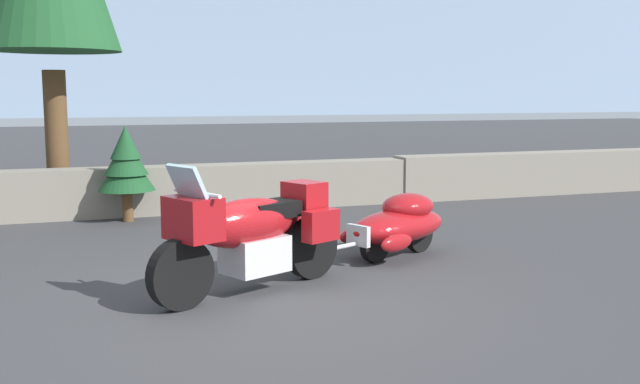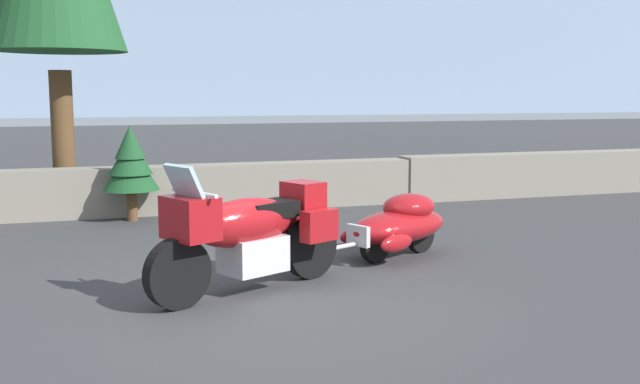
{
  "view_description": "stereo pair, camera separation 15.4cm",
  "coord_description": "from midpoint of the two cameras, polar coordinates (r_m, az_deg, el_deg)",
  "views": [
    {
      "loc": [
        -1.67,
        -6.55,
        1.97
      ],
      "look_at": [
        1.01,
        1.24,
        0.85
      ],
      "focal_mm": 40.98,
      "sensor_mm": 36.0,
      "label": 1
    },
    {
      "loc": [
        -1.52,
        -6.6,
        1.97
      ],
      "look_at": [
        1.01,
        1.24,
        0.85
      ],
      "focal_mm": 40.98,
      "sensor_mm": 36.0,
      "label": 2
    }
  ],
  "objects": [
    {
      "name": "touring_motorcycle",
      "position": [
        7.23,
        -6.07,
        -3.05
      ],
      "size": [
        2.15,
        1.32,
        1.33
      ],
      "color": "black",
      "rests_on": "ground"
    },
    {
      "name": "car_shaped_trailer",
      "position": [
        8.85,
        5.67,
        -2.45
      ],
      "size": [
        2.14,
        1.27,
        0.76
      ],
      "color": "black",
      "rests_on": "ground"
    },
    {
      "name": "stone_guard_wall",
      "position": [
        12.3,
        -11.11,
        0.25
      ],
      "size": [
        24.0,
        0.61,
        0.82
      ],
      "color": "gray",
      "rests_on": "ground"
    },
    {
      "name": "distant_ridgeline",
      "position": [
        102.26,
        -18.37,
        10.73
      ],
      "size": [
        240.0,
        80.0,
        16.0
      ],
      "primitive_type": "cube",
      "color": "#7F93AD",
      "rests_on": "ground"
    },
    {
      "name": "ground_plane",
      "position": [
        7.05,
        -5.18,
        -8.52
      ],
      "size": [
        80.0,
        80.0,
        0.0
      ],
      "primitive_type": "plane",
      "color": "#38383A"
    },
    {
      "name": "pine_sapling_near",
      "position": [
        11.59,
        -15.27,
        2.28
      ],
      "size": [
        0.86,
        0.86,
        1.48
      ],
      "color": "brown",
      "rests_on": "ground"
    }
  ]
}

